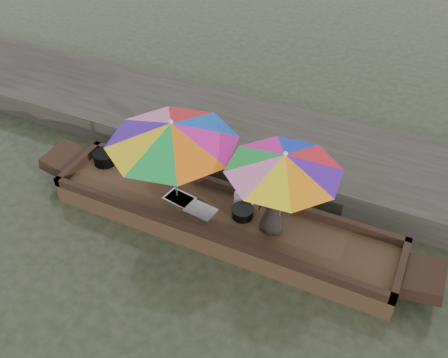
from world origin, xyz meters
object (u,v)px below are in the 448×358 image
at_px(charcoal_grill, 243,213).
at_px(vendor, 273,207).
at_px(cooking_pot, 105,158).
at_px(supply_bag, 245,197).
at_px(umbrella_stern, 281,195).
at_px(umbrella_bow, 174,162).
at_px(tray_crayfish, 180,200).
at_px(boat_hull, 221,221).
at_px(tray_scallop, 201,211).

distance_m(charcoal_grill, vendor, 0.69).
bearing_deg(cooking_pot, charcoal_grill, -4.11).
relative_size(supply_bag, umbrella_stern, 0.17).
xyz_separation_m(umbrella_bow, umbrella_stern, (1.76, 0.00, 0.00)).
bearing_deg(tray_crayfish, umbrella_bow, 147.11).
height_order(boat_hull, charcoal_grill, charcoal_grill).
relative_size(cooking_pot, umbrella_stern, 0.24).
xyz_separation_m(cooking_pot, charcoal_grill, (2.78, -0.20, -0.03)).
relative_size(cooking_pot, vendor, 0.39).
height_order(tray_crayfish, vendor, vendor).
xyz_separation_m(vendor, umbrella_bow, (-1.66, 0.01, 0.27)).
xyz_separation_m(tray_crayfish, supply_bag, (0.97, 0.43, 0.09)).
bearing_deg(umbrella_stern, cooking_pot, 175.15).
distance_m(tray_scallop, umbrella_bow, 0.90).
bearing_deg(cooking_pot, tray_crayfish, -11.08).
relative_size(boat_hull, supply_bag, 20.31).
bearing_deg(tray_scallop, charcoal_grill, 17.83).
xyz_separation_m(charcoal_grill, umbrella_bow, (-1.14, -0.09, 0.70)).
height_order(umbrella_bow, umbrella_stern, same).
relative_size(tray_scallop, umbrella_stern, 0.29).
height_order(charcoal_grill, supply_bag, supply_bag).
height_order(boat_hull, vendor, vendor).
relative_size(umbrella_bow, umbrella_stern, 1.22).
bearing_deg(umbrella_stern, tray_scallop, -174.73).
distance_m(supply_bag, umbrella_bow, 1.29).
relative_size(cooking_pot, umbrella_bow, 0.19).
xyz_separation_m(charcoal_grill, supply_bag, (-0.09, 0.30, 0.05)).
bearing_deg(boat_hull, charcoal_grill, 15.18).
height_order(tray_crayfish, supply_bag, supply_bag).
relative_size(tray_scallop, umbrella_bow, 0.23).
xyz_separation_m(tray_scallop, umbrella_bow, (-0.50, 0.12, 0.74)).
bearing_deg(boat_hull, tray_crayfish, -176.37).
relative_size(boat_hull, tray_scallop, 11.96).
relative_size(cooking_pot, tray_crayfish, 0.83).
bearing_deg(boat_hull, umbrella_stern, 0.00).
bearing_deg(tray_crayfish, supply_bag, 24.02).
xyz_separation_m(cooking_pot, supply_bag, (2.68, 0.10, 0.03)).
bearing_deg(cooking_pot, boat_hull, -6.73).
bearing_deg(charcoal_grill, cooking_pot, 175.89).
bearing_deg(supply_bag, boat_hull, -121.58).
bearing_deg(vendor, umbrella_bow, -4.96).
xyz_separation_m(charcoal_grill, vendor, (0.53, -0.10, 0.43)).
xyz_separation_m(tray_crayfish, tray_scallop, (0.42, -0.07, -0.01)).
xyz_separation_m(tray_scallop, umbrella_stern, (1.27, 0.12, 0.74)).
distance_m(boat_hull, tray_scallop, 0.39).
bearing_deg(tray_crayfish, charcoal_grill, 7.28).
bearing_deg(charcoal_grill, vendor, -10.97).
bearing_deg(supply_bag, tray_scallop, -137.49).
height_order(cooking_pot, umbrella_bow, umbrella_bow).
bearing_deg(tray_crayfish, boat_hull, 3.63).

